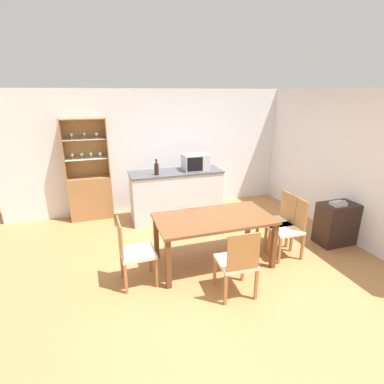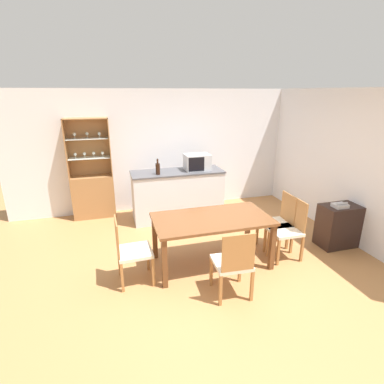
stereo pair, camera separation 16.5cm
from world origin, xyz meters
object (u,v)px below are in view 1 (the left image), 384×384
Objects in this scene: dining_chair_head_near at (237,262)px; telephone at (339,204)px; display_cabinet at (90,190)px; microwave at (195,162)px; side_cabinet at (336,224)px; dining_chair_side_right_far at (278,221)px; dining_table at (214,223)px; dining_chair_side_left_near at (134,252)px; wine_bottle at (157,169)px; dining_chair_side_right_near at (288,228)px.

dining_chair_head_near is 4.20× the size of telephone.
display_cabinet is 4.08× the size of microwave.
dining_chair_side_right_far is at bearing 169.86° from side_cabinet.
dining_table is 2.38× the size of side_cabinet.
dining_chair_side_left_near is at bearing -178.51° from side_cabinet.
telephone is (1.81, -1.96, -0.40)m from microwave.
dining_chair_side_left_near is at bearing -110.91° from wine_bottle.
side_cabinet is (2.23, 0.75, -0.11)m from dining_chair_head_near.
dining_chair_side_left_near is 3.35m from telephone.
dining_chair_head_near is at bearing -79.02° from wine_bottle.
dining_chair_side_right_near is (2.92, -2.53, -0.12)m from display_cabinet.
display_cabinet is at bearing 54.33° from dining_chair_side_right_far.
dining_chair_side_left_near is 2.07m from wine_bottle.
telephone is (2.64, -1.81, -0.36)m from wine_bottle.
dining_chair_side_right_near is 1.31× the size of side_cabinet.
dining_chair_side_right_far is at bearing -37.63° from display_cabinet.
dining_chair_side_right_near is 4.20× the size of telephone.
dining_chair_side_right_far is at bearing 0.97° from dining_chair_side_right_near.
dining_table is at bearing 178.72° from side_cabinet.
microwave is 2.70m from telephone.
display_cabinet is at bearing 165.46° from microwave.
display_cabinet is 2.58m from dining_chair_side_left_near.
telephone is at bearing 88.51° from dining_chair_side_left_near.
dining_table is at bearing 93.12° from dining_chair_head_near.
dining_chair_side_right_near is at bearing -66.64° from microwave.
dining_chair_side_right_near is at bearing -6.57° from dining_table.
dining_chair_head_near reaches higher than dining_table.
dining_table is 1.22m from dining_chair_side_right_near.
microwave reaches higher than side_cabinet.
dining_chair_side_right_far is 1.00× the size of dining_chair_side_left_near.
dining_chair_side_right_far is at bearing -43.05° from wine_bottle.
side_cabinet is 0.40m from telephone.
dining_table is at bearing 84.39° from dining_chair_side_right_near.
side_cabinet is 3.21× the size of telephone.
dining_chair_head_near is 2.28m from telephone.
microwave is (1.53, 1.99, 0.68)m from dining_chair_side_left_near.
dining_chair_side_right_far and dining_chair_side_left_near have the same top height.
telephone is (2.15, 0.69, 0.28)m from dining_chair_head_near.
dining_chair_side_right_far is at bearing 94.51° from dining_chair_side_left_near.
side_cabinet is at bearing 21.92° from dining_chair_head_near.
wine_bottle is at bearing 147.10° from side_cabinet.
dining_chair_side_right_near is 1.89× the size of microwave.
microwave is 2.80m from side_cabinet.
dining_table is 2.25m from side_cabinet.
wine_bottle reaches higher than dining_chair_side_right_near.
dining_chair_side_right_far is 2.39m from wine_bottle.
dining_chair_side_right_far is at bearing -63.41° from microwave.
dining_chair_side_right_near is 2.58m from wine_bottle.
display_cabinet is 1.19× the size of dining_table.
dining_chair_side_left_near is 3.42m from side_cabinet.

